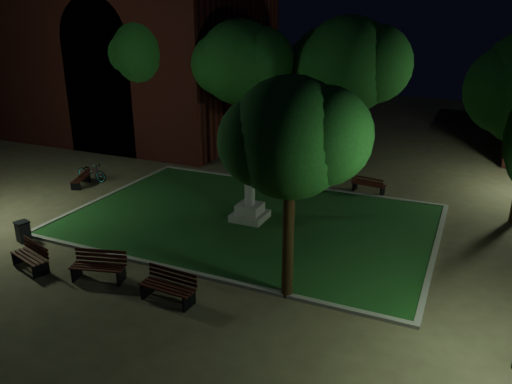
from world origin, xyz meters
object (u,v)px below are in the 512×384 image
at_px(bench_near_left, 99,267).
at_px(bench_west_near, 31,257).
at_px(bench_near_right, 169,287).
at_px(trash_bin, 23,231).
at_px(bicycle, 92,172).
at_px(bench_left_side, 81,179).
at_px(bench_far_side, 368,185).
at_px(monument, 250,200).

height_order(bench_near_left, bench_west_near, bench_near_left).
relative_size(bench_near_right, bench_west_near, 1.02).
height_order(bench_west_near, trash_bin, bench_west_near).
relative_size(bench_near_right, bicycle, 0.95).
distance_m(bench_left_side, bench_far_side, 14.62).
bearing_deg(bench_left_side, bench_near_left, 25.82).
bearing_deg(bicycle, monument, -95.00).
relative_size(monument, bicycle, 1.66).
bearing_deg(bench_west_near, bench_left_side, 138.40).
distance_m(monument, bench_far_side, 6.81).
xyz_separation_m(bench_near_left, bicycle, (-7.50, 8.13, 0.04)).
xyz_separation_m(bench_near_left, bench_near_right, (2.86, -0.15, -0.00)).
xyz_separation_m(bench_far_side, trash_bin, (-11.11, -11.06, -0.00)).
bearing_deg(bench_near_left, monument, 53.91).
height_order(monument, bicycle, monument).
bearing_deg(monument, bench_far_side, 55.14).
bearing_deg(trash_bin, bench_near_left, -13.40).
relative_size(bench_near_left, bicycle, 0.99).
relative_size(bench_near_left, bench_left_side, 1.25).
bearing_deg(bench_near_left, bench_far_side, 46.92).
relative_size(bench_near_left, bench_near_right, 1.04).
xyz_separation_m(monument, trash_bin, (-7.23, -5.49, -0.54)).
xyz_separation_m(bench_west_near, bicycle, (-4.82, 8.49, 0.07)).
bearing_deg(bicycle, bench_far_side, -70.08).
bearing_deg(bench_west_near, monument, 70.11).
bearing_deg(trash_bin, monument, 37.20).
relative_size(bench_near_left, bench_far_side, 1.12).
xyz_separation_m(monument, bench_near_right, (0.38, -6.76, -0.49)).
distance_m(bench_near_left, bench_far_side, 13.75).
xyz_separation_m(monument, bicycle, (-9.99, 1.51, -0.45)).
bearing_deg(bench_far_side, bicycle, 25.57).
distance_m(monument, bench_near_left, 7.09).
height_order(monument, bench_near_left, monument).
height_order(bench_near_right, bicycle, bicycle).
xyz_separation_m(bench_west_near, bench_left_side, (-4.70, 7.58, -0.06)).
height_order(bench_near_right, bench_west_near, bench_near_right).
distance_m(bench_near_left, bench_left_side, 10.32).
relative_size(bench_west_near, bench_left_side, 1.16).
distance_m(bench_left_side, trash_bin, 6.63).
distance_m(bench_near_left, bench_west_near, 2.70).
bearing_deg(bicycle, bench_near_left, -133.70).
bearing_deg(trash_bin, bench_near_right, -9.52).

